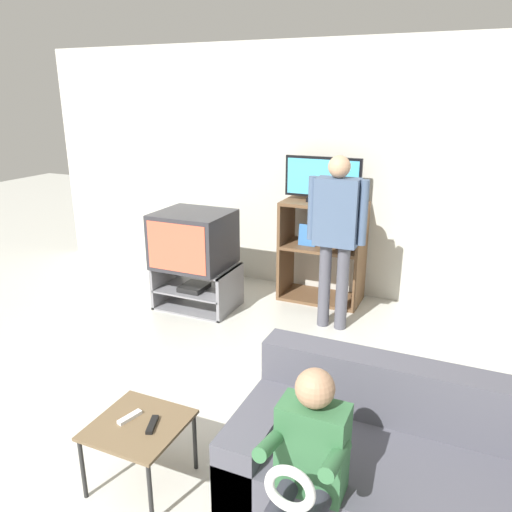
{
  "coord_description": "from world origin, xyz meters",
  "views": [
    {
      "loc": [
        1.75,
        -1.19,
        2.08
      ],
      "look_at": [
        0.28,
        2.11,
        0.9
      ],
      "focal_mm": 35.0,
      "sensor_mm": 36.0,
      "label": 1
    }
  ],
  "objects_px": {
    "snack_table": "(139,430)",
    "remote_control_white": "(130,417)",
    "person_standing_adult": "(336,227)",
    "person_seated_child": "(307,465)",
    "television_main": "(194,239)",
    "tv_stand": "(197,286)",
    "couch": "(411,479)",
    "media_shelf": "(322,251)",
    "remote_control_black": "(152,425)",
    "television_flat": "(323,181)"
  },
  "relations": [
    {
      "from": "remote_control_white",
      "to": "person_seated_child",
      "type": "xyz_separation_m",
      "value": [
        1.06,
        -0.16,
        0.18
      ]
    },
    {
      "from": "remote_control_black",
      "to": "remote_control_white",
      "type": "xyz_separation_m",
      "value": [
        -0.15,
        0.0,
        0.0
      ]
    },
    {
      "from": "media_shelf",
      "to": "tv_stand",
      "type": "bearing_deg",
      "value": -147.21
    },
    {
      "from": "couch",
      "to": "remote_control_white",
      "type": "bearing_deg",
      "value": -168.07
    },
    {
      "from": "snack_table",
      "to": "couch",
      "type": "xyz_separation_m",
      "value": [
        1.4,
        0.32,
        -0.08
      ]
    },
    {
      "from": "television_flat",
      "to": "person_standing_adult",
      "type": "relative_size",
      "value": 0.49
    },
    {
      "from": "media_shelf",
      "to": "television_flat",
      "type": "xyz_separation_m",
      "value": [
        -0.03,
        0.02,
        0.72
      ]
    },
    {
      "from": "person_standing_adult",
      "to": "person_seated_child",
      "type": "distance_m",
      "value": 2.59
    },
    {
      "from": "snack_table",
      "to": "couch",
      "type": "height_order",
      "value": "couch"
    },
    {
      "from": "remote_control_black",
      "to": "snack_table",
      "type": "bearing_deg",
      "value": 167.77
    },
    {
      "from": "media_shelf",
      "to": "remote_control_white",
      "type": "relative_size",
      "value": 7.26
    },
    {
      "from": "television_flat",
      "to": "person_seated_child",
      "type": "relative_size",
      "value": 0.78
    },
    {
      "from": "television_main",
      "to": "couch",
      "type": "bearing_deg",
      "value": -38.99
    },
    {
      "from": "couch",
      "to": "person_seated_child",
      "type": "height_order",
      "value": "person_seated_child"
    },
    {
      "from": "television_main",
      "to": "remote_control_black",
      "type": "bearing_deg",
      "value": -64.57
    },
    {
      "from": "couch",
      "to": "person_seated_child",
      "type": "xyz_separation_m",
      "value": [
        -0.4,
        -0.47,
        0.32
      ]
    },
    {
      "from": "person_standing_adult",
      "to": "person_seated_child",
      "type": "relative_size",
      "value": 1.59
    },
    {
      "from": "snack_table",
      "to": "tv_stand",
      "type": "bearing_deg",
      "value": 113.06
    },
    {
      "from": "television_flat",
      "to": "media_shelf",
      "type": "bearing_deg",
      "value": -31.89
    },
    {
      "from": "remote_control_white",
      "to": "person_seated_child",
      "type": "distance_m",
      "value": 1.09
    },
    {
      "from": "television_main",
      "to": "snack_table",
      "type": "bearing_deg",
      "value": -66.45
    },
    {
      "from": "television_main",
      "to": "snack_table",
      "type": "distance_m",
      "value": 2.48
    },
    {
      "from": "television_main",
      "to": "couch",
      "type": "distance_m",
      "value": 3.09
    },
    {
      "from": "television_main",
      "to": "person_standing_adult",
      "type": "bearing_deg",
      "value": 4.18
    },
    {
      "from": "snack_table",
      "to": "person_standing_adult",
      "type": "xyz_separation_m",
      "value": [
        0.42,
        2.35,
        0.62
      ]
    },
    {
      "from": "tv_stand",
      "to": "media_shelf",
      "type": "height_order",
      "value": "media_shelf"
    },
    {
      "from": "person_seated_child",
      "to": "couch",
      "type": "bearing_deg",
      "value": 49.61
    },
    {
      "from": "remote_control_black",
      "to": "television_main",
      "type": "bearing_deg",
      "value": 95.01
    },
    {
      "from": "television_main",
      "to": "remote_control_black",
      "type": "xyz_separation_m",
      "value": [
        1.06,
        -2.23,
        -0.31
      ]
    },
    {
      "from": "media_shelf",
      "to": "remote_control_black",
      "type": "bearing_deg",
      "value": -90.98
    },
    {
      "from": "tv_stand",
      "to": "television_flat",
      "type": "xyz_separation_m",
      "value": [
        1.06,
        0.72,
        1.04
      ]
    },
    {
      "from": "television_flat",
      "to": "remote_control_black",
      "type": "bearing_deg",
      "value": -90.34
    },
    {
      "from": "television_main",
      "to": "person_seated_child",
      "type": "relative_size",
      "value": 0.71
    },
    {
      "from": "remote_control_white",
      "to": "television_main",
      "type": "bearing_deg",
      "value": 127.58
    },
    {
      "from": "person_standing_adult",
      "to": "remote_control_black",
      "type": "bearing_deg",
      "value": -98.3
    },
    {
      "from": "snack_table",
      "to": "person_standing_adult",
      "type": "bearing_deg",
      "value": 79.77
    },
    {
      "from": "snack_table",
      "to": "remote_control_white",
      "type": "distance_m",
      "value": 0.09
    },
    {
      "from": "television_main",
      "to": "remote_control_black",
      "type": "distance_m",
      "value": 2.49
    },
    {
      "from": "remote_control_white",
      "to": "person_standing_adult",
      "type": "bearing_deg",
      "value": 93.46
    },
    {
      "from": "media_shelf",
      "to": "person_seated_child",
      "type": "height_order",
      "value": "media_shelf"
    },
    {
      "from": "couch",
      "to": "television_main",
      "type": "bearing_deg",
      "value": 141.01
    },
    {
      "from": "snack_table",
      "to": "remote_control_white",
      "type": "bearing_deg",
      "value": 167.52
    },
    {
      "from": "remote_control_black",
      "to": "television_flat",
      "type": "bearing_deg",
      "value": 69.24
    },
    {
      "from": "tv_stand",
      "to": "couch",
      "type": "height_order",
      "value": "couch"
    },
    {
      "from": "snack_table",
      "to": "person_standing_adult",
      "type": "height_order",
      "value": "person_standing_adult"
    },
    {
      "from": "tv_stand",
      "to": "snack_table",
      "type": "distance_m",
      "value": 2.44
    },
    {
      "from": "television_main",
      "to": "remote_control_black",
      "type": "height_order",
      "value": "television_main"
    },
    {
      "from": "television_flat",
      "to": "remote_control_white",
      "type": "bearing_deg",
      "value": -93.25
    },
    {
      "from": "television_flat",
      "to": "remote_control_white",
      "type": "height_order",
      "value": "television_flat"
    },
    {
      "from": "television_main",
      "to": "couch",
      "type": "relative_size",
      "value": 0.4
    }
  ]
}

